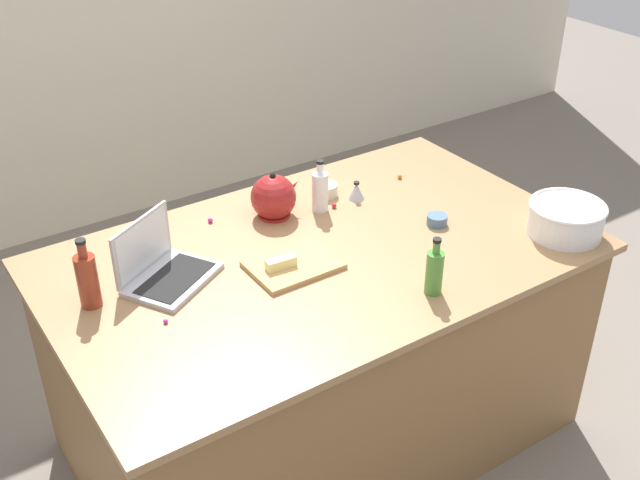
% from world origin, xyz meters
% --- Properties ---
extents(ground_plane, '(12.00, 12.00, 0.00)m').
position_xyz_m(ground_plane, '(0.00, 0.00, 0.00)').
color(ground_plane, slate).
extents(wall_back, '(8.00, 0.10, 2.60)m').
position_xyz_m(wall_back, '(0.00, 2.31, 1.30)').
color(wall_back, beige).
rests_on(wall_back, ground).
extents(island_counter, '(1.96, 1.19, 0.90)m').
position_xyz_m(island_counter, '(0.00, 0.00, 0.45)').
color(island_counter, olive).
rests_on(island_counter, ground).
extents(laptop, '(0.38, 0.35, 0.22)m').
position_xyz_m(laptop, '(-0.55, 0.15, 0.95)').
color(laptop, '#B7B7BC').
rests_on(laptop, island_counter).
extents(mixing_bowl_large, '(0.29, 0.29, 0.13)m').
position_xyz_m(mixing_bowl_large, '(0.84, -0.41, 0.97)').
color(mixing_bowl_large, white).
rests_on(mixing_bowl_large, island_counter).
extents(bottle_vinegar, '(0.06, 0.06, 0.22)m').
position_xyz_m(bottle_vinegar, '(0.18, 0.26, 0.99)').
color(bottle_vinegar, white).
rests_on(bottle_vinegar, island_counter).
extents(bottle_olive, '(0.06, 0.06, 0.21)m').
position_xyz_m(bottle_olive, '(0.17, -0.42, 0.98)').
color(bottle_olive, '#4C8C38').
rests_on(bottle_olive, island_counter).
extents(bottle_soy, '(0.07, 0.07, 0.25)m').
position_xyz_m(bottle_soy, '(-0.80, 0.15, 1.00)').
color(bottle_soy, maroon).
rests_on(bottle_soy, island_counter).
extents(kettle, '(0.21, 0.18, 0.20)m').
position_xyz_m(kettle, '(0.00, 0.33, 0.98)').
color(kettle, maroon).
rests_on(kettle, island_counter).
extents(cutting_board, '(0.31, 0.23, 0.02)m').
position_xyz_m(cutting_board, '(-0.14, -0.03, 0.91)').
color(cutting_board, tan).
rests_on(cutting_board, island_counter).
extents(butter_stick_left, '(0.11, 0.05, 0.04)m').
position_xyz_m(butter_stick_left, '(-0.19, -0.03, 0.94)').
color(butter_stick_left, '#F4E58C').
rests_on(butter_stick_left, cutting_board).
extents(ramekin_small, '(0.10, 0.10, 0.05)m').
position_xyz_m(ramekin_small, '(0.27, 0.35, 0.92)').
color(ramekin_small, beige).
rests_on(ramekin_small, island_counter).
extents(ramekin_medium, '(0.08, 0.08, 0.04)m').
position_xyz_m(ramekin_medium, '(0.49, -0.09, 0.92)').
color(ramekin_medium, slate).
rests_on(ramekin_medium, island_counter).
extents(kitchen_timer, '(0.07, 0.07, 0.08)m').
position_xyz_m(kitchen_timer, '(0.35, 0.26, 0.94)').
color(kitchen_timer, '#B2B2B7').
rests_on(kitchen_timer, island_counter).
extents(candy_0, '(0.02, 0.02, 0.02)m').
position_xyz_m(candy_0, '(-0.23, 0.42, 0.91)').
color(candy_0, '#CC3399').
rests_on(candy_0, island_counter).
extents(candy_1, '(0.02, 0.02, 0.02)m').
position_xyz_m(candy_1, '(-0.65, -0.08, 0.91)').
color(candy_1, '#CC3399').
rests_on(candy_1, island_counter).
extents(candy_2, '(0.02, 0.02, 0.02)m').
position_xyz_m(candy_2, '(0.23, 0.25, 0.91)').
color(candy_2, red).
rests_on(candy_2, island_counter).
extents(candy_3, '(0.02, 0.02, 0.02)m').
position_xyz_m(candy_3, '(0.62, 0.30, 0.91)').
color(candy_3, orange).
rests_on(candy_3, island_counter).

